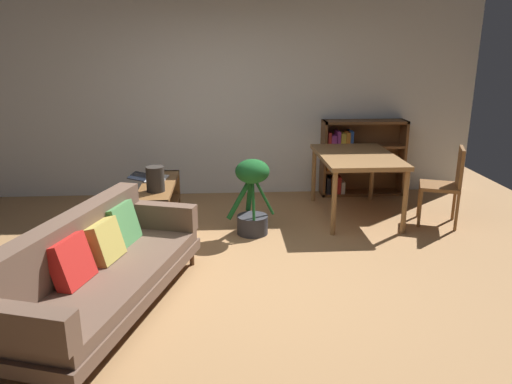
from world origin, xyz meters
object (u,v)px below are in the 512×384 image
desk_speaker (155,179)px  dining_table (357,161)px  open_laptop (151,178)px  bookshelf (356,158)px  fabric_couch (96,267)px  dining_chair_near (447,182)px  potted_floor_plant (252,193)px  media_console (159,207)px

desk_speaker → dining_table: 2.37m
open_laptop → bookshelf: bookshelf is taller
open_laptop → fabric_couch: bearing=-93.9°
dining_chair_near → potted_floor_plant: bearing=-175.9°
open_laptop → dining_chair_near: size_ratio=0.49×
media_console → dining_table: (2.32, 0.29, 0.44)m
dining_table → dining_chair_near: dining_chair_near is taller
dining_table → open_laptop: bearing=-178.2°
bookshelf → dining_table: bearing=-105.2°
media_console → open_laptop: 0.37m
dining_table → bookshelf: 0.99m
dining_table → potted_floor_plant: bearing=-157.7°
open_laptop → desk_speaker: (0.13, -0.49, 0.12)m
potted_floor_plant → bookshelf: 2.11m
desk_speaker → bookshelf: bookshelf is taller
desk_speaker → open_laptop: bearing=104.4°
media_console → bookshelf: (2.57, 1.22, 0.26)m
potted_floor_plant → dining_table: 1.40m
bookshelf → media_console: bearing=-154.7°
open_laptop → bookshelf: (2.68, 1.01, -0.03)m
media_console → desk_speaker: bearing=-86.5°
media_console → dining_chair_near: 3.30m
potted_floor_plant → bookshelf: size_ratio=0.74×
potted_floor_plant → dining_table: (1.28, 0.52, 0.23)m
dining_table → bookshelf: bookshelf is taller
open_laptop → dining_chair_near: bearing=-4.8°
desk_speaker → dining_table: size_ratio=0.20×
fabric_couch → desk_speaker: desk_speaker is taller
fabric_couch → open_laptop: size_ratio=4.91×
open_laptop → bookshelf: 2.87m
fabric_couch → bookshelf: (2.82, 3.02, 0.14)m
dining_chair_near → bookshelf: 1.48m
open_laptop → desk_speaker: 0.52m
potted_floor_plant → bookshelf: bookshelf is taller
open_laptop → dining_table: 2.44m
fabric_couch → potted_floor_plant: size_ratio=2.63×
open_laptop → potted_floor_plant: size_ratio=0.54×
media_console → open_laptop: size_ratio=2.84×
media_console → desk_speaker: 0.49m
fabric_couch → bookshelf: bookshelf is taller
fabric_couch → dining_table: bearing=39.1°
fabric_couch → desk_speaker: 1.57m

